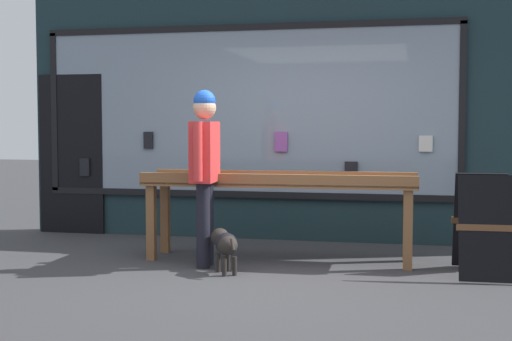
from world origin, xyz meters
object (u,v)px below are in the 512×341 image
at_px(display_table_main, 279,189).
at_px(sandwich_board_sign, 482,224).
at_px(person_browsing, 205,162).
at_px(small_dog, 225,244).

relative_size(display_table_main, sandwich_board_sign, 3.00).
bearing_deg(sandwich_board_sign, display_table_main, 169.71).
bearing_deg(sandwich_board_sign, person_browsing, -178.62).
height_order(display_table_main, person_browsing, person_browsing).
bearing_deg(person_browsing, display_table_main, -59.89).
xyz_separation_m(display_table_main, person_browsing, (-0.67, -0.46, 0.30)).
distance_m(display_table_main, small_dog, 0.96).
height_order(small_dog, sandwich_board_sign, sandwich_board_sign).
bearing_deg(small_dog, sandwich_board_sign, -112.04).
bearing_deg(person_browsing, sandwich_board_sign, -90.71).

